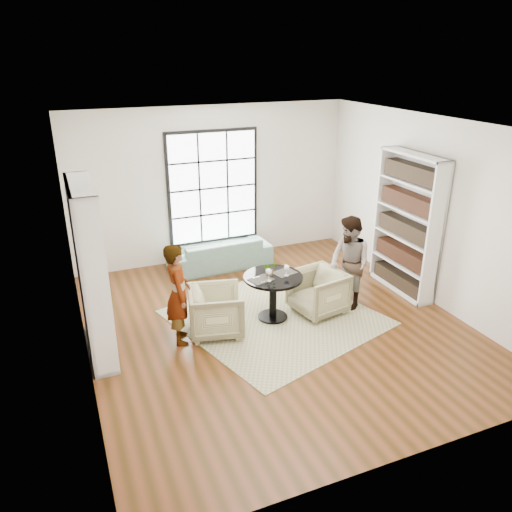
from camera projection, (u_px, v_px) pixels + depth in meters
name	position (u px, v px, depth m)	size (l,w,h in m)	color
ground	(275.00, 324.00, 7.70)	(6.00, 6.00, 0.00)	#603016
room_shell	(262.00, 237.00, 7.68)	(6.00, 6.01, 6.00)	silver
rug	(275.00, 317.00, 7.89)	(2.76, 2.76, 0.01)	tan
pedestal_table	(273.00, 288.00, 7.68)	(0.91, 0.91, 0.73)	black
sofa	(220.00, 253.00, 9.66)	(1.96, 0.77, 0.57)	slate
armchair_left	(216.00, 311.00, 7.35)	(0.76, 0.78, 0.71)	tan
armchair_right	(318.00, 292.00, 7.94)	(0.75, 0.78, 0.71)	tan
person_left	(178.00, 294.00, 7.01)	(0.55, 0.36, 1.50)	gray
person_right	(349.00, 263.00, 7.98)	(0.74, 0.58, 1.53)	gray
placemat_left	(261.00, 280.00, 7.48)	(0.34, 0.26, 0.01)	black
placemat_right	(285.00, 273.00, 7.72)	(0.34, 0.26, 0.01)	black
cutlery_left	(261.00, 279.00, 7.48)	(0.14, 0.22, 0.01)	silver
cutlery_right	(285.00, 272.00, 7.72)	(0.14, 0.22, 0.01)	silver
wine_glass_left	(269.00, 272.00, 7.39)	(0.09, 0.09, 0.20)	silver
wine_glass_right	(287.00, 268.00, 7.57)	(0.08, 0.08, 0.18)	silver
flower_centerpiece	(270.00, 269.00, 7.59)	(0.20, 0.17, 0.22)	gray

